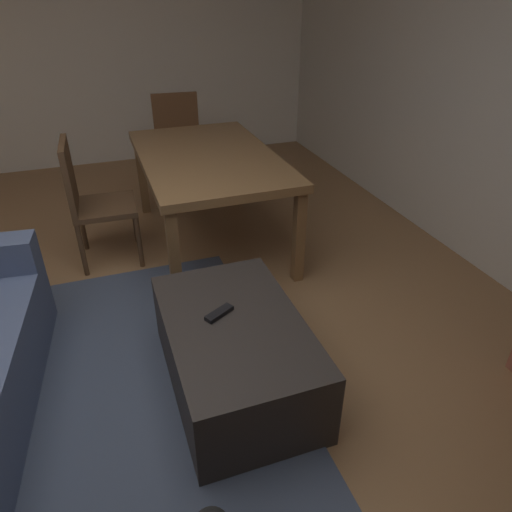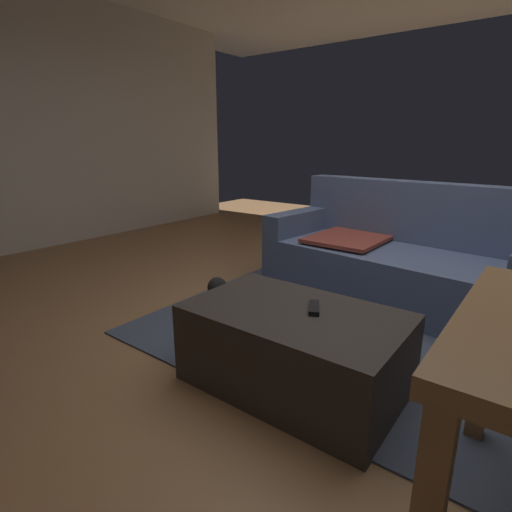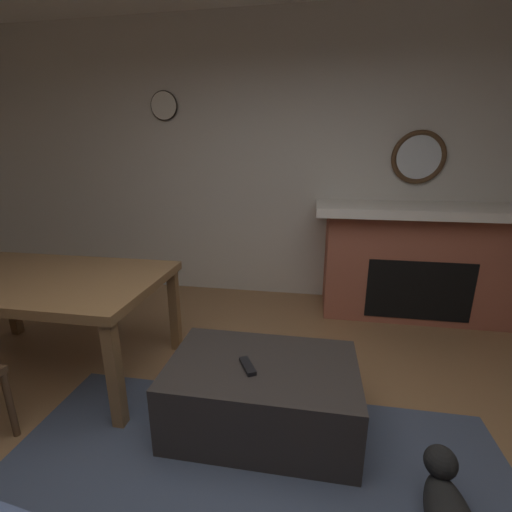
{
  "view_description": "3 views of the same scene",
  "coord_description": "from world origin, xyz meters",
  "px_view_note": "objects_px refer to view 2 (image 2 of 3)",
  "views": [
    {
      "loc": [
        -1.74,
        -0.18,
        1.87
      ],
      "look_at": [
        0.34,
        -0.92,
        0.55
      ],
      "focal_mm": 32.76,
      "sensor_mm": 36.0,
      "label": 1
    },
    {
      "loc": [
        0.95,
        -2.26,
        1.21
      ],
      "look_at": [
        0.03,
        -1.05,
        0.78
      ],
      "focal_mm": 28.04,
      "sensor_mm": 36.0,
      "label": 2
    },
    {
      "loc": [
        -0.24,
        0.96,
        1.54
      ],
      "look_at": [
        0.09,
        -1.04,
        0.94
      ],
      "focal_mm": 24.01,
      "sensor_mm": 36.0,
      "label": 3
    }
  ],
  "objects_px": {
    "couch": "(398,260)",
    "small_dog": "(238,291)",
    "ottoman_coffee_table": "(294,348)",
    "tv_remote": "(314,308)"
  },
  "relations": [
    {
      "from": "couch",
      "to": "small_dog",
      "type": "xyz_separation_m",
      "value": [
        -0.85,
        -0.98,
        -0.16
      ]
    },
    {
      "from": "ottoman_coffee_table",
      "to": "tv_remote",
      "type": "relative_size",
      "value": 6.64
    },
    {
      "from": "couch",
      "to": "tv_remote",
      "type": "bearing_deg",
      "value": -87.62
    },
    {
      "from": "couch",
      "to": "ottoman_coffee_table",
      "type": "relative_size",
      "value": 1.98
    },
    {
      "from": "couch",
      "to": "ottoman_coffee_table",
      "type": "distance_m",
      "value": 1.54
    },
    {
      "from": "small_dog",
      "to": "tv_remote",
      "type": "bearing_deg",
      "value": -28.72
    },
    {
      "from": "tv_remote",
      "to": "small_dog",
      "type": "relative_size",
      "value": 0.28
    },
    {
      "from": "tv_remote",
      "to": "ottoman_coffee_table",
      "type": "bearing_deg",
      "value": -172.0
    },
    {
      "from": "tv_remote",
      "to": "small_dog",
      "type": "height_order",
      "value": "tv_remote"
    },
    {
      "from": "couch",
      "to": "tv_remote",
      "type": "distance_m",
      "value": 1.48
    }
  ]
}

